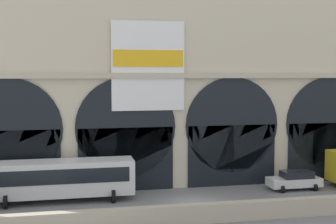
{
  "coord_description": "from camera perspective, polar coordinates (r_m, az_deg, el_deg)",
  "views": [
    {
      "loc": [
        -8.96,
        -32.89,
        9.69
      ],
      "look_at": [
        -1.05,
        5.0,
        6.48
      ],
      "focal_mm": 49.95,
      "sensor_mm": 36.0,
      "label": 1
    }
  ],
  "objects": [
    {
      "name": "ground_plane",
      "position": [
        35.44,
        3.37,
        -11.13
      ],
      "size": [
        200.0,
        200.0,
        0.0
      ],
      "primitive_type": "plane",
      "color": "slate"
    },
    {
      "name": "quay_parapet_wall",
      "position": [
        31.3,
        5.49,
        -12.12
      ],
      "size": [
        90.0,
        0.7,
        1.25
      ],
      "primitive_type": "cube",
      "color": "#B2A891",
      "rests_on": "ground"
    },
    {
      "name": "station_building",
      "position": [
        41.54,
        0.71,
        5.98
      ],
      "size": [
        47.55,
        5.71,
        21.8
      ],
      "color": "beige",
      "rests_on": "ground"
    },
    {
      "name": "bus_midwest",
      "position": [
        36.54,
        -12.95,
        -7.88
      ],
      "size": [
        11.0,
        3.25,
        3.1
      ],
      "color": "white",
      "rests_on": "ground"
    },
    {
      "name": "car_mideast",
      "position": [
        40.81,
        15.2,
        -8.0
      ],
      "size": [
        4.4,
        2.22,
        1.55
      ],
      "color": "white",
      "rests_on": "ground"
    }
  ]
}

